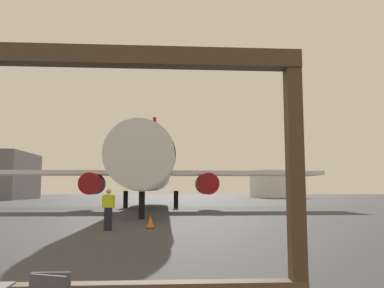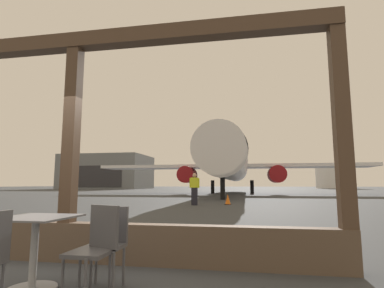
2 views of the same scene
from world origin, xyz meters
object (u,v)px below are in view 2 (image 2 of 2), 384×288
cafe_chair_window_right (96,243)px  dining_table (34,248)px  distant_hangar (108,172)px  fuel_storage_tank (333,177)px  airplane (231,163)px  traffic_cone (228,200)px  cafe_chair_aisle_left (107,239)px  ground_crew_worker (194,188)px

cafe_chair_window_right → dining_table: bearing=174.4°
distant_hangar → fuel_storage_tank: (58.87, 16.11, -1.18)m
fuel_storage_tank → dining_table: bearing=-106.5°
dining_table → cafe_chair_window_right: 0.78m
airplane → traffic_cone: 18.24m
dining_table → distant_hangar: 78.24m
dining_table → cafe_chair_aisle_left: bearing=17.7°
airplane → traffic_cone: airplane is taller
distant_hangar → cafe_chair_aisle_left: bearing=-64.3°
cafe_chair_window_right → airplane: airplane is taller
dining_table → ground_crew_worker: 13.52m
dining_table → fuel_storage_tank: 90.65m
cafe_chair_aisle_left → airplane: airplane is taller
airplane → ground_crew_worker: airplane is taller
airplane → fuel_storage_tank: (25.22, 54.67, -0.48)m
airplane → cafe_chair_window_right: bearing=-89.6°
cafe_chair_window_right → fuel_storage_tank: fuel_storage_tank is taller
cafe_chair_window_right → ground_crew_worker: size_ratio=0.52×
cafe_chair_window_right → cafe_chair_aisle_left: cafe_chair_window_right is taller
dining_table → cafe_chair_window_right: size_ratio=0.85×
distant_hangar → ground_crew_worker: bearing=-60.3°
cafe_chair_window_right → fuel_storage_tank: size_ratio=0.10×
ground_crew_worker → distant_hangar: 65.99m
distant_hangar → traffic_cone: bearing=-58.7°
traffic_cone → fuel_storage_tank: 76.67m
cafe_chair_window_right → fuel_storage_tank: 90.51m
cafe_chair_aisle_left → fuel_storage_tank: fuel_storage_tank is taller
airplane → distant_hangar: (-33.65, 38.56, 0.69)m
airplane → traffic_cone: (0.72, -17.94, -3.26)m
cafe_chair_window_right → distant_hangar: distant_hangar is taller
dining_table → cafe_chair_window_right: (0.77, -0.08, 0.09)m
cafe_chair_window_right → traffic_cone: cafe_chair_window_right is taller
cafe_chair_window_right → traffic_cone: 14.37m
traffic_cone → distant_hangar: size_ratio=0.03×
distant_hangar → fuel_storage_tank: 61.05m
ground_crew_worker → fuel_storage_tank: size_ratio=0.19×
traffic_cone → airplane: bearing=92.3°
dining_table → fuel_storage_tank: (25.73, 86.88, 2.61)m
fuel_storage_tank → cafe_chair_window_right: bearing=-106.0°
ground_crew_worker → traffic_cone: bearing=24.0°
cafe_chair_window_right → ground_crew_worker: bearing=95.5°
ground_crew_worker → traffic_cone: 2.03m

